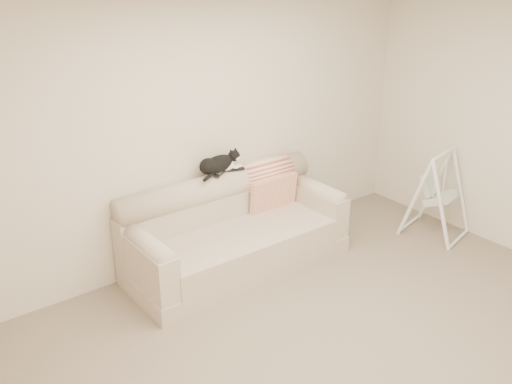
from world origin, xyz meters
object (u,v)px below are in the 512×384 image
sofa (233,233)px  tuxedo_cat (219,164)px  remote_a (220,173)px  remote_b (236,169)px  baby_swing (437,194)px

sofa → tuxedo_cat: size_ratio=4.07×
remote_a → tuxedo_cat: 0.09m
tuxedo_cat → sofa: bearing=-92.9°
remote_a → remote_b: size_ratio=1.00×
sofa → remote_a: remote_a is taller
remote_a → remote_b: (0.19, 0.00, -0.00)m
sofa → baby_swing: size_ratio=2.29×
remote_b → tuxedo_cat: 0.21m
sofa → remote_a: size_ratio=12.41×
sofa → tuxedo_cat: tuxedo_cat is taller
remote_b → baby_swing: 2.25m
sofa → remote_a: bearing=87.6°
sofa → baby_swing: 2.31m
sofa → remote_b: (0.20, 0.22, 0.56)m
remote_b → baby_swing: (1.97, -1.01, -0.43)m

